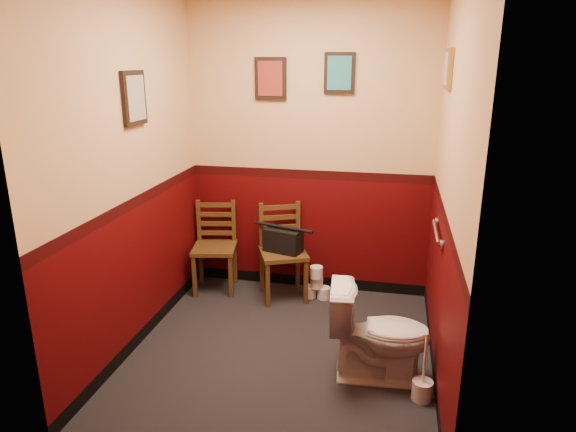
{
  "coord_description": "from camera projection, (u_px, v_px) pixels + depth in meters",
  "views": [
    {
      "loc": [
        0.74,
        -3.31,
        2.12
      ],
      "look_at": [
        0.0,
        0.25,
        1.0
      ],
      "focal_mm": 32.0,
      "sensor_mm": 36.0,
      "label": 1
    }
  ],
  "objects": [
    {
      "name": "toilet",
      "position": [
        379.0,
        334.0,
        3.46
      ],
      "size": [
        0.72,
        0.44,
        0.67
      ],
      "primitive_type": "imported",
      "rotation": [
        0.0,
        0.0,
        1.65
      ],
      "color": "white",
      "rests_on": "floor"
    },
    {
      "name": "wall_right",
      "position": [
        450.0,
        185.0,
        3.25
      ],
      "size": [
        0.0,
        2.4,
        2.7
      ],
      "primitive_type": "cube",
      "rotation": [
        1.57,
        0.0,
        -1.57
      ],
      "color": "#410506",
      "rests_on": "ground"
    },
    {
      "name": "framed_print_back_b",
      "position": [
        339.0,
        73.0,
        4.33
      ],
      "size": [
        0.26,
        0.04,
        0.34
      ],
      "color": "black",
      "rests_on": "wall_back"
    },
    {
      "name": "floor",
      "position": [
        281.0,
        352.0,
        3.86
      ],
      "size": [
        2.2,
        2.4,
        0.0
      ],
      "primitive_type": "cube",
      "color": "black",
      "rests_on": "ground"
    },
    {
      "name": "framed_print_right",
      "position": [
        448.0,
        69.0,
        3.61
      ],
      "size": [
        0.04,
        0.34,
        0.28
      ],
      "color": "olive",
      "rests_on": "wall_right"
    },
    {
      "name": "tp_stack",
      "position": [
        317.0,
        285.0,
        4.7
      ],
      "size": [
        0.25,
        0.15,
        0.32
      ],
      "color": "silver",
      "rests_on": "floor"
    },
    {
      "name": "wall_left",
      "position": [
        131.0,
        170.0,
        3.68
      ],
      "size": [
        0.0,
        2.4,
        2.7
      ],
      "primitive_type": "cube",
      "rotation": [
        1.57,
        0.0,
        1.57
      ],
      "color": "#410506",
      "rests_on": "ground"
    },
    {
      "name": "wall_back",
      "position": [
        310.0,
        148.0,
        4.59
      ],
      "size": [
        2.2,
        0.0,
        2.7
      ],
      "primitive_type": "cube",
      "rotation": [
        1.57,
        0.0,
        0.0
      ],
      "color": "#410506",
      "rests_on": "ground"
    },
    {
      "name": "chair_right",
      "position": [
        282.0,
        252.0,
        4.67
      ],
      "size": [
        0.53,
        0.53,
        0.86
      ],
      "rotation": [
        0.0,
        0.0,
        0.4
      ],
      "color": "#563A19",
      "rests_on": "floor"
    },
    {
      "name": "framed_print_back_a",
      "position": [
        271.0,
        79.0,
        4.46
      ],
      "size": [
        0.28,
        0.04,
        0.36
      ],
      "color": "black",
      "rests_on": "wall_back"
    },
    {
      "name": "framed_print_left",
      "position": [
        134.0,
        98.0,
        3.62
      ],
      "size": [
        0.04,
        0.3,
        0.38
      ],
      "color": "black",
      "rests_on": "wall_left"
    },
    {
      "name": "toilet_brush",
      "position": [
        422.0,
        389.0,
        3.31
      ],
      "size": [
        0.13,
        0.13,
        0.48
      ],
      "color": "silver",
      "rests_on": "floor"
    },
    {
      "name": "wall_front",
      "position": [
        223.0,
        235.0,
        2.34
      ],
      "size": [
        2.2,
        0.0,
        2.7
      ],
      "primitive_type": "cube",
      "rotation": [
        -1.57,
        0.0,
        0.0
      ],
      "color": "#410506",
      "rests_on": "ground"
    },
    {
      "name": "grab_bar",
      "position": [
        437.0,
        232.0,
        3.61
      ],
      "size": [
        0.05,
        0.56,
        0.06
      ],
      "color": "silver",
      "rests_on": "wall_right"
    },
    {
      "name": "chair_left",
      "position": [
        215.0,
        247.0,
        4.83
      ],
      "size": [
        0.46,
        0.46,
        0.84
      ],
      "rotation": [
        0.0,
        0.0,
        0.19
      ],
      "color": "#563A19",
      "rests_on": "floor"
    },
    {
      "name": "handbag",
      "position": [
        283.0,
        240.0,
        4.6
      ],
      "size": [
        0.37,
        0.26,
        0.25
      ],
      "rotation": [
        0.0,
        0.0,
        -0.29
      ],
      "color": "black",
      "rests_on": "chair_right"
    }
  ]
}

